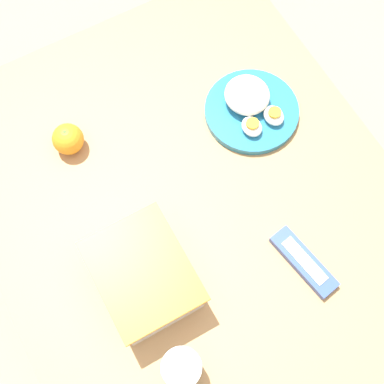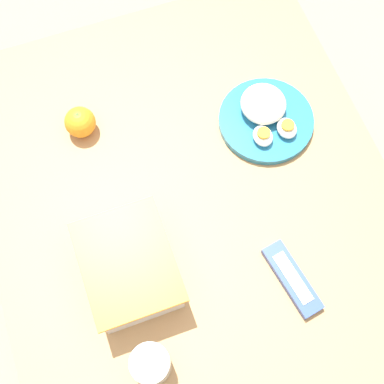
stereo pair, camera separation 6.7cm
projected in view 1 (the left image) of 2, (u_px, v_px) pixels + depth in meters
The scene contains 7 objects.
ground_plane at pixel (196, 284), 1.83m from camera, with size 10.00×10.00×0.00m, color gray.
table at pixel (199, 225), 1.22m from camera, with size 1.10×0.86×0.75m.
food_container at pixel (144, 277), 1.04m from camera, with size 0.22×0.17×0.10m.
orange_fruit at pixel (68, 139), 1.16m from camera, with size 0.07×0.07×0.07m.
rice_plate at pixel (251, 106), 1.20m from camera, with size 0.21×0.21×0.07m.
candy_bar at pixel (304, 262), 1.09m from camera, with size 0.17×0.07×0.02m.
drinking_glass at pixel (182, 369), 0.98m from camera, with size 0.07×0.07×0.09m.
Camera 1 is at (-0.33, 0.20, 1.82)m, focal length 50.00 mm.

